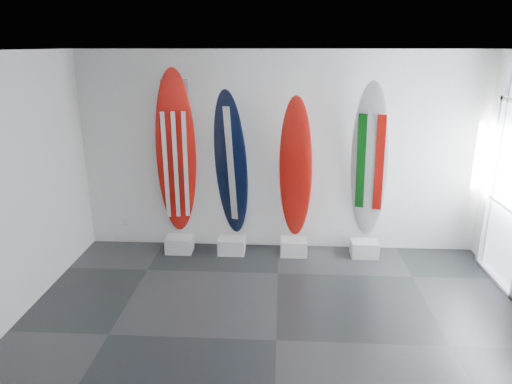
# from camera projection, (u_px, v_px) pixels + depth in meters

# --- Properties ---
(floor) EXTENTS (6.00, 6.00, 0.00)m
(floor) POSITION_uv_depth(u_px,v_px,m) (276.00, 340.00, 5.01)
(floor) COLOR black
(floor) RESTS_ON ground
(ceiling) EXTENTS (6.00, 6.00, 0.00)m
(ceiling) POSITION_uv_depth(u_px,v_px,m) (281.00, 51.00, 4.10)
(ceiling) COLOR white
(ceiling) RESTS_ON wall_back
(wall_back) EXTENTS (6.00, 0.00, 6.00)m
(wall_back) POSITION_uv_depth(u_px,v_px,m) (280.00, 153.00, 6.93)
(wall_back) COLOR white
(wall_back) RESTS_ON ground
(display_block_usa) EXTENTS (0.40, 0.30, 0.24)m
(display_block_usa) POSITION_uv_depth(u_px,v_px,m) (180.00, 244.00, 7.12)
(display_block_usa) COLOR silver
(display_block_usa) RESTS_ON floor
(surfboard_usa) EXTENTS (0.67, 0.62, 2.54)m
(surfboard_usa) POSITION_uv_depth(u_px,v_px,m) (176.00, 155.00, 6.80)
(surfboard_usa) COLOR #980F0A
(surfboard_usa) RESTS_ON display_block_usa
(display_block_navy) EXTENTS (0.40, 0.30, 0.24)m
(display_block_navy) POSITION_uv_depth(u_px,v_px,m) (232.00, 246.00, 7.08)
(display_block_navy) COLOR silver
(display_block_navy) RESTS_ON floor
(surfboard_navy) EXTENTS (0.61, 0.54, 2.25)m
(surfboard_navy) POSITION_uv_depth(u_px,v_px,m) (231.00, 166.00, 6.80)
(surfboard_navy) COLOR black
(surfboard_navy) RESTS_ON display_block_navy
(display_block_swiss) EXTENTS (0.40, 0.30, 0.24)m
(display_block_swiss) POSITION_uv_depth(u_px,v_px,m) (294.00, 247.00, 7.03)
(display_block_swiss) COLOR silver
(display_block_swiss) RESTS_ON floor
(surfboard_swiss) EXTENTS (0.53, 0.37, 2.16)m
(surfboard_swiss) POSITION_uv_depth(u_px,v_px,m) (296.00, 169.00, 6.76)
(surfboard_swiss) COLOR #980F0A
(surfboard_swiss) RESTS_ON display_block_swiss
(display_block_italy) EXTENTS (0.40, 0.30, 0.24)m
(display_block_italy) POSITION_uv_depth(u_px,v_px,m) (364.00, 249.00, 6.97)
(display_block_italy) COLOR silver
(display_block_italy) RESTS_ON floor
(surfboard_italy) EXTENTS (0.66, 0.62, 2.38)m
(surfboard_italy) POSITION_uv_depth(u_px,v_px,m) (370.00, 163.00, 6.67)
(surfboard_italy) COLOR silver
(surfboard_italy) RESTS_ON display_block_italy
(wall_outlet) EXTENTS (0.09, 0.02, 0.13)m
(wall_outlet) POSITION_uv_depth(u_px,v_px,m) (125.00, 222.00, 7.39)
(wall_outlet) COLOR silver
(wall_outlet) RESTS_ON wall_back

